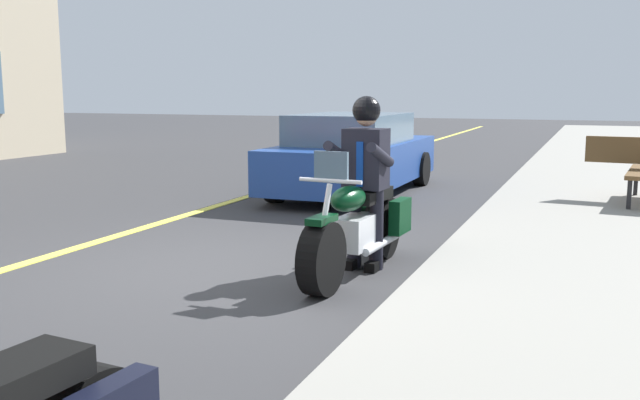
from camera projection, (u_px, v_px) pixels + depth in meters
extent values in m
plane|color=#333335|center=(216.00, 271.00, 6.98)|extent=(80.00, 80.00, 0.00)
cube|color=#E5DB4C|center=(59.00, 253.00, 7.71)|extent=(60.00, 0.16, 0.01)
cylinder|color=black|center=(322.00, 259.00, 6.10)|extent=(0.67, 0.24, 0.66)
cylinder|color=black|center=(382.00, 228.00, 7.49)|extent=(0.67, 0.24, 0.66)
cube|color=silver|center=(356.00, 232.00, 6.80)|extent=(0.57, 0.31, 0.32)
ellipsoid|color=black|center=(348.00, 199.00, 6.57)|extent=(0.57, 0.31, 0.24)
cube|color=black|center=(369.00, 195.00, 7.07)|extent=(0.71, 0.32, 0.12)
cube|color=black|center=(400.00, 216.00, 7.33)|extent=(0.41, 0.14, 0.36)
cube|color=black|center=(361.00, 213.00, 7.51)|extent=(0.41, 0.14, 0.36)
cylinder|color=silver|center=(323.00, 228.00, 6.08)|extent=(0.35, 0.07, 0.76)
cylinder|color=silver|center=(330.00, 181.00, 6.16)|extent=(0.07, 0.60, 0.04)
cube|color=black|center=(322.00, 220.00, 6.05)|extent=(0.37, 0.18, 0.06)
cylinder|color=silver|center=(382.00, 243.00, 7.03)|extent=(0.90, 0.13, 0.08)
cube|color=slate|center=(331.00, 167.00, 6.16)|extent=(0.06, 0.32, 0.28)
cylinder|color=black|center=(376.00, 229.00, 6.98)|extent=(0.14, 0.14, 0.84)
cube|color=black|center=(374.00, 266.00, 6.98)|extent=(0.27, 0.12, 0.10)
cylinder|color=black|center=(354.00, 227.00, 7.08)|extent=(0.14, 0.14, 0.84)
cube|color=black|center=(352.00, 263.00, 7.08)|extent=(0.27, 0.12, 0.10)
cube|color=black|center=(366.00, 159.00, 6.92)|extent=(0.34, 0.42, 0.60)
cube|color=navy|center=(360.00, 164.00, 6.78)|extent=(0.03, 0.07, 0.44)
cylinder|color=black|center=(381.00, 155.00, 6.66)|extent=(0.56, 0.13, 0.28)
cylinder|color=black|center=(339.00, 153.00, 6.84)|extent=(0.56, 0.13, 0.28)
sphere|color=tan|center=(366.00, 115.00, 6.85)|extent=(0.22, 0.22, 0.22)
sphere|color=black|center=(366.00, 110.00, 6.85)|extent=(0.28, 0.28, 0.28)
cube|color=navy|center=(355.00, 162.00, 12.20)|extent=(4.60, 1.80, 0.70)
cube|color=slate|center=(351.00, 131.00, 11.93)|extent=(2.40, 1.60, 0.60)
cylinder|color=black|center=(338.00, 165.00, 13.88)|extent=(0.64, 0.22, 0.64)
cylinder|color=black|center=(421.00, 169.00, 13.26)|extent=(0.64, 0.22, 0.64)
cylinder|color=black|center=(276.00, 183.00, 11.22)|extent=(0.64, 0.22, 0.64)
cylinder|color=black|center=(376.00, 188.00, 10.59)|extent=(0.64, 0.22, 0.64)
cube|color=black|center=(629.00, 194.00, 9.70)|extent=(0.06, 0.06, 0.42)
cube|color=black|center=(636.00, 182.00, 11.01)|extent=(0.06, 0.06, 0.42)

